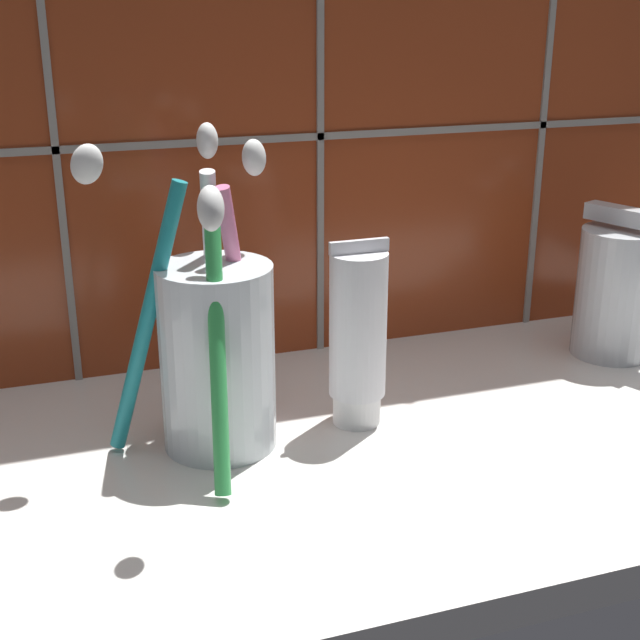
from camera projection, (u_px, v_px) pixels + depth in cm
name	position (u px, v px, depth cm)	size (l,w,h in cm)	color
sink_counter	(372.00, 455.00, 54.89)	(72.43, 31.73, 2.00)	silver
tile_wall_backsplash	(292.00, 51.00, 61.23)	(82.43, 1.72, 47.95)	#933819
toothbrush_cup	(216.00, 348.00, 52.19)	(12.05, 14.40, 18.78)	silver
toothpaste_tube	(358.00, 336.00, 54.99)	(3.75, 3.57, 11.99)	white
sink_faucet	(628.00, 288.00, 65.25)	(7.42, 12.20, 11.26)	silver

